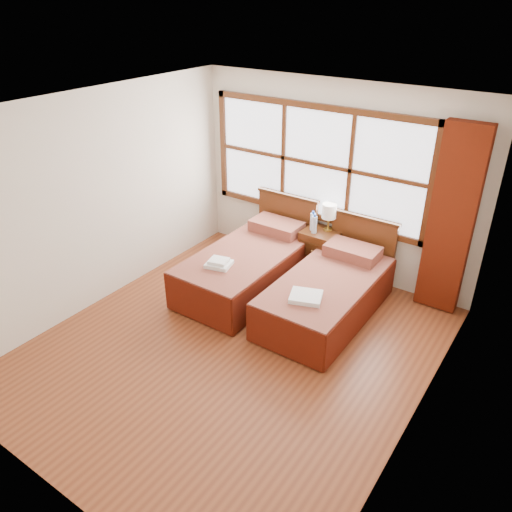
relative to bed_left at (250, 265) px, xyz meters
The scene contains 15 objects.
floor 1.38m from the bed_left, 62.53° to the right, with size 4.50×4.50×0.00m, color brown.
ceiling 2.66m from the bed_left, 62.53° to the right, with size 4.50×4.50×0.00m, color white.
wall_back 1.57m from the bed_left, 59.43° to the left, with size 4.00×4.00×0.00m, color silver.
wall_left 2.08m from the bed_left, 139.02° to the right, with size 4.50×4.50×0.00m, color silver.
wall_right 3.05m from the bed_left, 24.53° to the right, with size 4.50×4.50×0.00m, color silver.
window 1.61m from the bed_left, 69.86° to the left, with size 3.16×0.06×1.56m.
curtain 2.55m from the bed_left, 22.34° to the left, with size 0.50×0.16×2.30m, color #611A09.
bed_left is the anchor object (origin of this frame).
bed_right 1.17m from the bed_left, ahead, with size 1.00×2.02×0.96m.
nightstand 1.02m from the bed_left, 51.69° to the left, with size 0.49×0.48×0.66m.
towels_left 0.63m from the bed_left, 95.99° to the right, with size 0.35×0.32×0.09m.
towels_right 1.32m from the bed_left, 26.09° to the right, with size 0.43×0.40×0.05m.
lamp 1.27m from the bed_left, 52.50° to the left, with size 0.19×0.19×0.38m.
bottle_near 1.04m from the bed_left, 57.10° to the left, with size 0.07×0.07×0.27m.
bottle_far 1.02m from the bed_left, 51.53° to the left, with size 0.07×0.07×0.27m.
Camera 1 is at (2.72, -3.51, 3.56)m, focal length 35.00 mm.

